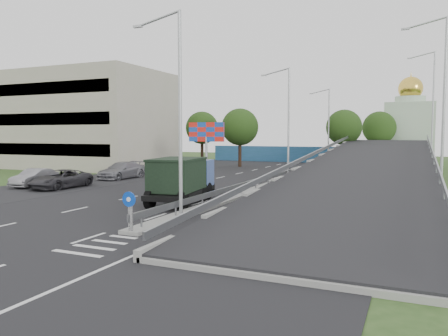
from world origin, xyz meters
The scene contains 23 objects.
ground centered at (0.00, 0.00, 0.00)m, with size 160.00×160.00×0.00m, color #2D4C1E.
road_surface centered at (-3.00, 20.00, 0.00)m, with size 26.00×90.00×0.04m, color black.
parking_strip centered at (-16.00, 20.00, 0.00)m, with size 8.00×90.00×0.05m, color black.
median centered at (0.00, 24.00, 0.10)m, with size 1.00×44.00×0.20m, color gray.
overpass_ramp centered at (7.50, 24.00, 1.75)m, with size 10.00×50.00×3.50m.
median_guardrail centered at (0.00, 24.00, 0.75)m, with size 0.09×44.00×0.71m.
sign_bollard centered at (0.00, 2.17, 1.03)m, with size 0.64×0.23×1.67m.
lamp_post_near centered at (0.11, 6.00, 5.81)m, with size 2.74×0.18×10.08m.
lamp_post_mid centered at (0.11, 26.00, 5.81)m, with size 2.74×0.18×10.08m.
lamp_post_far centered at (0.11, 46.00, 5.81)m, with size 2.74×0.18×10.08m.
beige_building centered at (-30.00, 32.00, 6.00)m, with size 24.00×14.00×12.00m, color #A3A289.
blue_wall centered at (-4.00, 52.00, 1.20)m, with size 30.00×0.50×2.40m, color #22597D.
church centered at (10.00, 60.00, 5.31)m, with size 7.00×7.00×13.80m.
billboard centered at (-9.00, 28.00, 4.19)m, with size 4.00×0.24×5.50m.
tree_left_mid centered at (-10.00, 40.00, 5.18)m, with size 4.80×4.80×7.60m.
tree_median_far centered at (2.00, 48.00, 5.18)m, with size 4.80×4.80×7.60m.
tree_left_far centered at (-18.00, 45.00, 5.18)m, with size 4.80×4.80×7.60m.
tree_ramp_far centered at (6.00, 55.00, 5.18)m, with size 4.80×4.80×7.60m.
dump_truck centered at (-2.23, 10.67, 1.57)m, with size 3.22×6.69×2.84m.
parked_car_b centered at (-17.35, 13.25, 0.73)m, with size 1.56×4.46×1.47m, color gray.
parked_car_c centered at (-14.56, 13.22, 0.74)m, with size 2.45×5.31×1.48m, color #2D2C30.
parked_car_d centered at (-14.77, 21.31, 0.80)m, with size 2.25×5.52×1.60m, color gray.
parked_car_e centered at (-14.22, 28.36, 0.81)m, with size 1.91×4.75×1.62m, color silver.
Camera 1 is at (10.92, -12.86, 4.27)m, focal length 35.00 mm.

